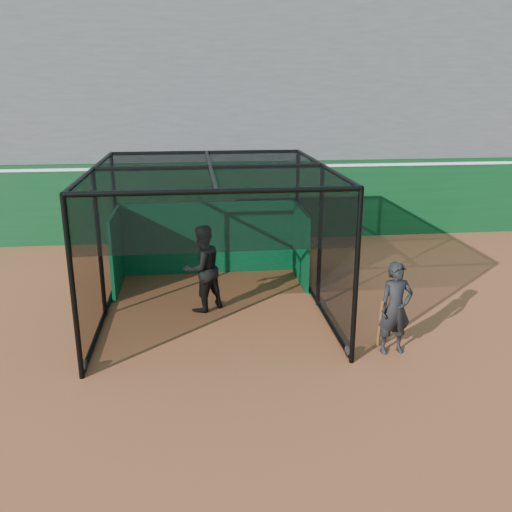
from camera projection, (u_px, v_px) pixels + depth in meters
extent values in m
plane|color=brown|center=(265.00, 364.00, 9.63)|extent=(120.00, 120.00, 0.00)
cube|color=#093617|center=(230.00, 201.00, 17.32)|extent=(50.00, 0.45, 2.50)
cube|color=white|center=(229.00, 166.00, 16.99)|extent=(50.00, 0.50, 0.08)
cube|color=#4C4C4F|center=(221.00, 111.00, 20.21)|extent=(50.00, 7.85, 7.75)
cube|color=#08502A|center=(209.00, 238.00, 14.15)|extent=(4.58, 0.10, 1.90)
cylinder|color=black|center=(84.00, 366.00, 9.34)|extent=(0.08, 0.22, 0.22)
cylinder|color=black|center=(349.00, 351.00, 9.87)|extent=(0.08, 0.22, 0.22)
cylinder|color=black|center=(119.00, 273.00, 14.06)|extent=(0.08, 0.22, 0.22)
cylinder|color=black|center=(297.00, 266.00, 14.59)|extent=(0.08, 0.22, 0.22)
imported|color=black|center=(202.00, 268.00, 11.74)|extent=(1.18, 1.13, 1.92)
imported|color=black|center=(395.00, 308.00, 9.84)|extent=(0.67, 0.48, 1.74)
cylinder|color=#593819|center=(380.00, 324.00, 9.96)|extent=(0.16, 0.38, 1.02)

